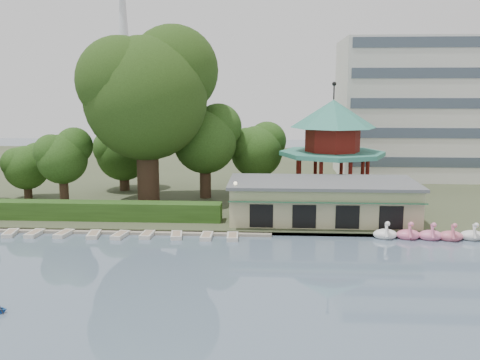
# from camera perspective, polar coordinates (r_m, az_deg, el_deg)

# --- Properties ---
(ground_plane) EXTENTS (220.00, 220.00, 0.00)m
(ground_plane) POSITION_cam_1_polar(r_m,az_deg,el_deg) (33.92, -5.34, -13.58)
(ground_plane) COLOR slate
(ground_plane) RESTS_ON ground
(shore) EXTENTS (220.00, 70.00, 0.40)m
(shore) POSITION_cam_1_polar(r_m,az_deg,el_deg) (83.95, 0.02, 0.73)
(shore) COLOR #424930
(shore) RESTS_ON ground
(embankment) EXTENTS (220.00, 0.60, 0.30)m
(embankment) POSITION_cam_1_polar(r_m,az_deg,el_deg) (50.10, -2.34, -5.59)
(embankment) COLOR gray
(embankment) RESTS_ON ground
(dock) EXTENTS (34.00, 1.60, 0.24)m
(dock) POSITION_cam_1_polar(r_m,az_deg,el_deg) (52.57, -15.54, -5.24)
(dock) COLOR gray
(dock) RESTS_ON ground
(boathouse) EXTENTS (18.60, 9.39, 3.90)m
(boathouse) POSITION_cam_1_polar(r_m,az_deg,el_deg) (54.12, 8.75, -2.12)
(boathouse) COLOR tan
(boathouse) RESTS_ON shore
(pavilion) EXTENTS (12.40, 12.40, 13.50)m
(pavilion) POSITION_cam_1_polar(r_m,az_deg,el_deg) (63.43, 9.85, 4.27)
(pavilion) COLOR tan
(pavilion) RESTS_ON shore
(office_building) EXTENTS (38.00, 18.00, 20.00)m
(office_building) POSITION_cam_1_polar(r_m,az_deg,el_deg) (84.53, 22.74, 6.53)
(office_building) COLOR silver
(office_building) RESTS_ON shore
(broadcast_tower) EXTENTS (8.00, 8.00, 96.00)m
(broadcast_tower) POSITION_cam_1_polar(r_m,az_deg,el_deg) (178.27, -12.36, 16.20)
(broadcast_tower) COLOR silver
(broadcast_tower) RESTS_ON ground
(hedge) EXTENTS (30.00, 2.00, 1.80)m
(hedge) POSITION_cam_1_polar(r_m,az_deg,el_deg) (56.31, -17.41, -3.10)
(hedge) COLOR #294D18
(hedge) RESTS_ON shore
(lamp_post) EXTENTS (0.36, 0.36, 4.28)m
(lamp_post) POSITION_cam_1_polar(r_m,az_deg,el_deg) (50.88, -0.50, -1.65)
(lamp_post) COLOR black
(lamp_post) RESTS_ON shore
(big_tree) EXTENTS (15.01, 13.99, 20.07)m
(big_tree) POSITION_cam_1_polar(r_m,az_deg,el_deg) (60.55, -9.82, 9.52)
(big_tree) COLOR #3A281C
(big_tree) RESTS_ON shore
(small_trees) EXTENTS (39.42, 16.38, 11.24)m
(small_trees) POSITION_cam_1_polar(r_m,az_deg,el_deg) (65.45, -10.16, 3.32)
(small_trees) COLOR #3A281C
(small_trees) RESTS_ON shore
(moored_rowboats) EXTENTS (29.40, 2.73, 0.36)m
(moored_rowboats) POSITION_cam_1_polar(r_m,az_deg,el_deg) (51.52, -16.83, -5.54)
(moored_rowboats) COLOR beige
(moored_rowboats) RESTS_ON ground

